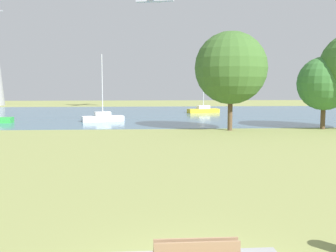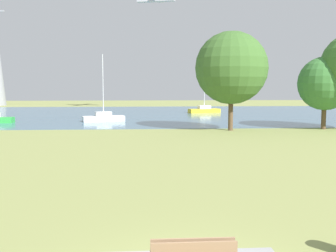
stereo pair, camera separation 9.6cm
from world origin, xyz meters
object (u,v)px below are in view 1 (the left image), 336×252
Objects in this scene: tree_west_far at (324,84)px; tree_east_far at (231,68)px; sailboat_yellow at (203,110)px; sailboat_white at (103,117)px.

tree_east_far is at bearing -177.14° from tree_west_far.
sailboat_white reaches higher than sailboat_yellow.
tree_east_far reaches higher than sailboat_yellow.
sailboat_yellow is at bearing 43.53° from sailboat_white.
tree_east_far is (12.69, -10.25, 5.30)m from sailboat_white.
sailboat_yellow is 0.73× the size of tree_east_far.
tree_east_far is 9.24m from tree_west_far.
tree_west_far is at bearing -24.17° from sailboat_white.
sailboat_yellow is at bearing 108.91° from tree_west_far.
tree_west_far reaches higher than sailboat_yellow.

